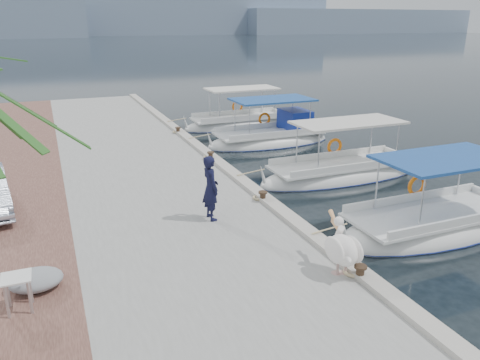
# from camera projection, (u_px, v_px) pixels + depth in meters

# --- Properties ---
(ground) EXTENTS (400.00, 400.00, 0.00)m
(ground) POSITION_uv_depth(u_px,v_px,m) (295.00, 233.00, 13.54)
(ground) COLOR black
(ground) RESTS_ON ground
(concrete_quay) EXTENTS (6.00, 40.00, 0.50)m
(concrete_quay) POSITION_uv_depth(u_px,v_px,m) (154.00, 185.00, 16.75)
(concrete_quay) COLOR gray
(concrete_quay) RESTS_ON ground
(quay_curb) EXTENTS (0.44, 40.00, 0.12)m
(quay_curb) POSITION_uv_depth(u_px,v_px,m) (227.00, 168.00, 17.65)
(quay_curb) COLOR #A59F92
(quay_curb) RESTS_ON concrete_quay
(cobblestone_strip) EXTENTS (4.00, 40.00, 0.50)m
(cobblestone_strip) POSITION_uv_depth(u_px,v_px,m) (0.00, 205.00, 14.96)
(cobblestone_strip) COLOR brown
(cobblestone_strip) RESTS_ON ground
(distant_hills) EXTENTS (330.00, 60.00, 18.00)m
(distant_hills) POSITION_uv_depth(u_px,v_px,m) (128.00, 16.00, 198.14)
(distant_hills) COLOR gray
(distant_hills) RESTS_ON ground
(fishing_caique_b) EXTENTS (6.42, 2.44, 2.83)m
(fishing_caique_b) POSITION_uv_depth(u_px,v_px,m) (433.00, 227.00, 13.65)
(fishing_caique_b) COLOR silver
(fishing_caique_b) RESTS_ON ground
(fishing_caique_c) EXTENTS (7.03, 2.16, 2.83)m
(fishing_caique_c) POSITION_uv_depth(u_px,v_px,m) (341.00, 175.00, 18.29)
(fishing_caique_c) COLOR silver
(fishing_caique_c) RESTS_ON ground
(fishing_caique_d) EXTENTS (6.49, 2.51, 2.83)m
(fishing_caique_d) POSITION_uv_depth(u_px,v_px,m) (271.00, 139.00, 23.44)
(fishing_caique_d) COLOR silver
(fishing_caique_d) RESTS_ON ground
(fishing_caique_e) EXTENTS (6.69, 2.20, 2.83)m
(fishing_caique_e) POSITION_uv_depth(u_px,v_px,m) (239.00, 125.00, 27.08)
(fishing_caique_e) COLOR silver
(fishing_caique_e) RESTS_ON ground
(mooring_bollards) EXTENTS (0.28, 20.28, 0.33)m
(mooring_bollards) POSITION_uv_depth(u_px,v_px,m) (263.00, 196.00, 14.50)
(mooring_bollards) COLOR black
(mooring_bollards) RESTS_ON concrete_quay
(pelican) EXTENTS (0.75, 1.55, 1.20)m
(pelican) POSITION_uv_depth(u_px,v_px,m) (343.00, 248.00, 10.22)
(pelican) COLOR tan
(pelican) RESTS_ON concrete_quay
(fisherman) EXTENTS (0.49, 0.70, 1.85)m
(fisherman) POSITION_uv_depth(u_px,v_px,m) (211.00, 188.00, 13.00)
(fisherman) COLOR black
(fisherman) RESTS_ON concrete_quay
(tarp_bundle) EXTENTS (1.10, 0.90, 0.40)m
(tarp_bundle) POSITION_uv_depth(u_px,v_px,m) (36.00, 280.00, 9.77)
(tarp_bundle) COLOR gray
(tarp_bundle) RESTS_ON cobblestone_strip
(folding_table) EXTENTS (0.55, 0.55, 0.73)m
(folding_table) POSITION_uv_depth(u_px,v_px,m) (17.00, 286.00, 8.93)
(folding_table) COLOR silver
(folding_table) RESTS_ON cobblestone_strip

